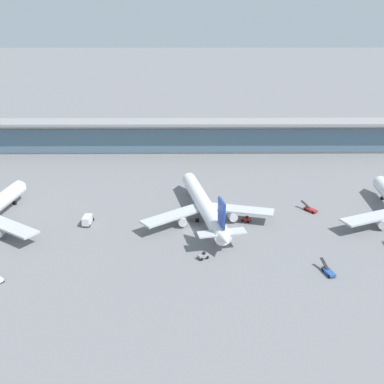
{
  "coord_description": "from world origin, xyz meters",
  "views": [
    {
      "loc": [
        -1.0,
        -135.83,
        68.37
      ],
      "look_at": [
        0.0,
        14.92,
        7.08
      ],
      "focal_mm": 44.76,
      "sensor_mm": 36.0,
      "label": 1
    }
  ],
  "objects_px": {
    "airliner_centre_stand": "(205,206)",
    "service_truck_under_wing_red": "(310,209)",
    "service_truck_near_nose_grey": "(88,219)",
    "service_truck_at_far_stand_red": "(246,219)",
    "service_truck_on_taxiway_blue": "(328,271)",
    "service_truck_mid_apron_grey": "(203,256)"
  },
  "relations": [
    {
      "from": "airliner_centre_stand",
      "to": "service_truck_under_wing_red",
      "type": "height_order",
      "value": "airliner_centre_stand"
    },
    {
      "from": "service_truck_near_nose_grey",
      "to": "service_truck_at_far_stand_red",
      "type": "relative_size",
      "value": 2.24
    },
    {
      "from": "airliner_centre_stand",
      "to": "service_truck_near_nose_grey",
      "type": "height_order",
      "value": "airliner_centre_stand"
    },
    {
      "from": "service_truck_under_wing_red",
      "to": "service_truck_on_taxiway_blue",
      "type": "xyz_separation_m",
      "value": [
        -4.7,
        -40.33,
        0.0
      ]
    },
    {
      "from": "service_truck_at_far_stand_red",
      "to": "service_truck_near_nose_grey",
      "type": "bearing_deg",
      "value": -178.39
    },
    {
      "from": "service_truck_under_wing_red",
      "to": "service_truck_at_far_stand_red",
      "type": "height_order",
      "value": "service_truck_under_wing_red"
    },
    {
      "from": "service_truck_near_nose_grey",
      "to": "service_truck_at_far_stand_red",
      "type": "xyz_separation_m",
      "value": [
        51.72,
        1.45,
        -0.82
      ]
    },
    {
      "from": "airliner_centre_stand",
      "to": "service_truck_under_wing_red",
      "type": "bearing_deg",
      "value": 9.57
    },
    {
      "from": "service_truck_mid_apron_grey",
      "to": "service_truck_at_far_stand_red",
      "type": "distance_m",
      "value": 28.29
    },
    {
      "from": "service_truck_on_taxiway_blue",
      "to": "service_truck_near_nose_grey",
      "type": "bearing_deg",
      "value": 156.24
    },
    {
      "from": "service_truck_under_wing_red",
      "to": "service_truck_near_nose_grey",
      "type": "bearing_deg",
      "value": -172.76
    },
    {
      "from": "service_truck_near_nose_grey",
      "to": "service_truck_on_taxiway_blue",
      "type": "distance_m",
      "value": 76.53
    },
    {
      "from": "service_truck_at_far_stand_red",
      "to": "service_truck_mid_apron_grey",
      "type": "bearing_deg",
      "value": -121.65
    },
    {
      "from": "service_truck_on_taxiway_blue",
      "to": "service_truck_mid_apron_grey",
      "type": "bearing_deg",
      "value": 166.11
    },
    {
      "from": "service_truck_near_nose_grey",
      "to": "service_truck_on_taxiway_blue",
      "type": "xyz_separation_m",
      "value": [
        70.04,
        -30.83,
        -0.88
      ]
    },
    {
      "from": "service_truck_on_taxiway_blue",
      "to": "service_truck_at_far_stand_red",
      "type": "height_order",
      "value": "service_truck_on_taxiway_blue"
    },
    {
      "from": "airliner_centre_stand",
      "to": "service_truck_at_far_stand_red",
      "type": "bearing_deg",
      "value": -7.74
    },
    {
      "from": "airliner_centre_stand",
      "to": "service_truck_mid_apron_grey",
      "type": "relative_size",
      "value": 17.25
    },
    {
      "from": "airliner_centre_stand",
      "to": "service_truck_mid_apron_grey",
      "type": "bearing_deg",
      "value": -92.62
    },
    {
      "from": "service_truck_near_nose_grey",
      "to": "service_truck_under_wing_red",
      "type": "height_order",
      "value": "service_truck_near_nose_grey"
    },
    {
      "from": "service_truck_mid_apron_grey",
      "to": "service_truck_at_far_stand_red",
      "type": "xyz_separation_m",
      "value": [
        14.85,
        24.08,
        0.0
      ]
    },
    {
      "from": "service_truck_near_nose_grey",
      "to": "service_truck_on_taxiway_blue",
      "type": "bearing_deg",
      "value": -23.76
    }
  ]
}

